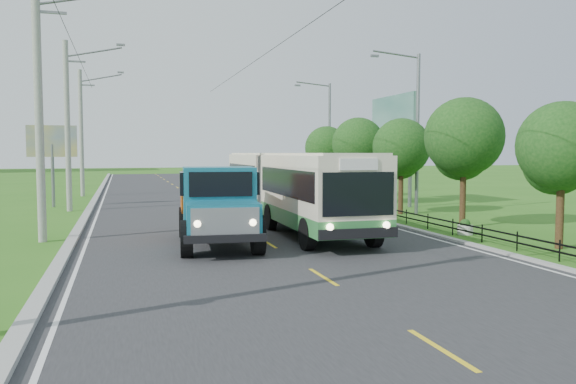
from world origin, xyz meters
name	(u,v)px	position (x,y,z in m)	size (l,w,h in m)	color
ground	(323,278)	(0.00, 0.00, 0.00)	(240.00, 240.00, 0.00)	#2E6818
road	(212,209)	(0.00, 20.00, 0.01)	(14.00, 120.00, 0.02)	#28282B
curb_left	(88,211)	(-7.20, 20.00, 0.07)	(0.40, 120.00, 0.15)	#9E9E99
curb_right	(320,205)	(7.15, 20.00, 0.05)	(0.30, 120.00, 0.10)	#9E9E99
edge_line_left	(98,212)	(-6.65, 20.00, 0.02)	(0.12, 120.00, 0.00)	silver
edge_line_right	(313,206)	(6.65, 20.00, 0.02)	(0.12, 120.00, 0.00)	silver
centre_dash	(323,277)	(0.00, 0.00, 0.02)	(0.12, 2.20, 0.00)	yellow
railing_right	(371,210)	(8.00, 14.00, 0.30)	(0.04, 40.00, 0.60)	black
pole_near	(40,110)	(-8.26, 9.00, 5.09)	(3.51, 0.32, 10.00)	gray
pole_mid	(68,125)	(-8.26, 21.00, 5.09)	(3.51, 0.32, 10.00)	gray
pole_far	(82,132)	(-8.26, 33.00, 5.09)	(3.51, 0.32, 10.00)	gray
tree_second	(560,151)	(9.86, 2.14, 3.52)	(3.18, 3.26, 5.30)	#382314
tree_third	(463,141)	(9.86, 8.14, 3.99)	(3.60, 3.62, 6.00)	#382314
tree_fourth	(401,151)	(9.86, 14.14, 3.59)	(3.24, 3.31, 5.40)	#382314
tree_fifth	(358,147)	(9.86, 20.14, 3.85)	(3.48, 3.52, 5.80)	#382314
tree_back	(326,150)	(9.86, 26.14, 3.65)	(3.30, 3.36, 5.50)	#382314
streetlight_mid	(415,127)	(10.64, 14.00, 4.90)	(3.02, 0.20, 9.07)	slate
streetlight_far	(328,135)	(10.64, 28.00, 4.90)	(3.02, 0.20, 9.07)	slate
planter_near	(465,228)	(8.60, 6.00, 0.29)	(0.64, 0.64, 0.67)	silver
planter_mid	(381,210)	(8.60, 14.00, 0.29)	(0.64, 0.64, 0.67)	silver
planter_far	(330,198)	(8.60, 22.00, 0.29)	(0.64, 0.64, 0.67)	silver
billboard_left	(52,146)	(-9.50, 24.00, 3.87)	(3.00, 0.20, 5.20)	slate
billboard_right	(393,125)	(12.30, 20.00, 5.34)	(0.24, 6.00, 7.30)	slate
bus	(288,183)	(2.36, 11.31, 2.02)	(3.19, 17.48, 3.36)	#33813E
dump_truck	(217,201)	(-1.89, 6.41, 1.67)	(3.28, 7.23, 2.95)	#156883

